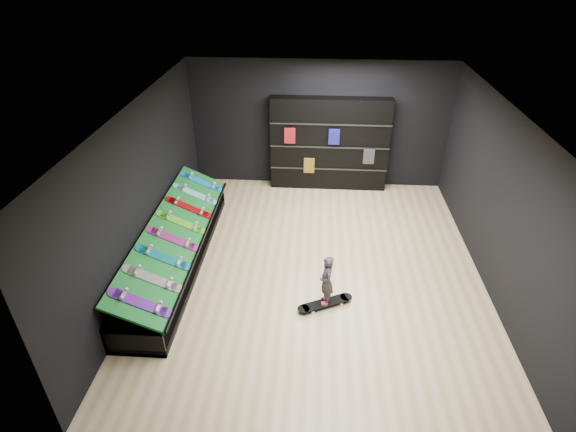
# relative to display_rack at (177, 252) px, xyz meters

# --- Properties ---
(floor) EXTENTS (6.00, 7.00, 0.01)m
(floor) POSITION_rel_display_rack_xyz_m (2.55, 0.00, -0.25)
(floor) COLOR beige
(floor) RESTS_ON ground
(ceiling) EXTENTS (6.00, 7.00, 0.01)m
(ceiling) POSITION_rel_display_rack_xyz_m (2.55, 0.00, 2.75)
(ceiling) COLOR white
(ceiling) RESTS_ON ground
(wall_back) EXTENTS (6.00, 0.02, 3.00)m
(wall_back) POSITION_rel_display_rack_xyz_m (2.55, 3.50, 1.25)
(wall_back) COLOR black
(wall_back) RESTS_ON ground
(wall_front) EXTENTS (6.00, 0.02, 3.00)m
(wall_front) POSITION_rel_display_rack_xyz_m (2.55, -3.50, 1.25)
(wall_front) COLOR black
(wall_front) RESTS_ON ground
(wall_left) EXTENTS (0.02, 7.00, 3.00)m
(wall_left) POSITION_rel_display_rack_xyz_m (-0.45, 0.00, 1.25)
(wall_left) COLOR black
(wall_left) RESTS_ON ground
(wall_right) EXTENTS (0.02, 7.00, 3.00)m
(wall_right) POSITION_rel_display_rack_xyz_m (5.55, 0.00, 1.25)
(wall_right) COLOR black
(wall_right) RESTS_ON ground
(display_rack) EXTENTS (0.90, 4.50, 0.50)m
(display_rack) POSITION_rel_display_rack_xyz_m (0.00, 0.00, 0.00)
(display_rack) COLOR black
(display_rack) RESTS_ON ground
(turf_ramp) EXTENTS (0.92, 4.50, 0.46)m
(turf_ramp) POSITION_rel_display_rack_xyz_m (0.05, 0.00, 0.46)
(turf_ramp) COLOR #0E5A1E
(turf_ramp) RESTS_ON display_rack
(back_shelving) EXTENTS (2.75, 0.32, 2.20)m
(back_shelving) POSITION_rel_display_rack_xyz_m (2.81, 3.32, 0.85)
(back_shelving) COLOR black
(back_shelving) RESTS_ON ground
(floor_skateboard) EXTENTS (0.98, 0.62, 0.09)m
(floor_skateboard) POSITION_rel_display_rack_xyz_m (2.75, -1.00, -0.21)
(floor_skateboard) COLOR black
(floor_skateboard) RESTS_ON ground
(child) EXTENTS (0.18, 0.23, 0.55)m
(child) POSITION_rel_display_rack_xyz_m (2.75, -1.00, 0.11)
(child) COLOR black
(child) RESTS_ON floor_skateboard
(display_board_0) EXTENTS (0.93, 0.22, 0.50)m
(display_board_0) POSITION_rel_display_rack_xyz_m (0.06, -1.90, 0.49)
(display_board_0) COLOR purple
(display_board_0) RESTS_ON turf_ramp
(display_board_1) EXTENTS (0.93, 0.22, 0.50)m
(display_board_1) POSITION_rel_display_rack_xyz_m (0.06, -1.36, 0.49)
(display_board_1) COLOR black
(display_board_1) RESTS_ON turf_ramp
(display_board_2) EXTENTS (0.93, 0.22, 0.50)m
(display_board_2) POSITION_rel_display_rack_xyz_m (0.06, -0.81, 0.49)
(display_board_2) COLOR #0C8C99
(display_board_2) RESTS_ON turf_ramp
(display_board_3) EXTENTS (0.93, 0.22, 0.50)m
(display_board_3) POSITION_rel_display_rack_xyz_m (0.06, -0.27, 0.49)
(display_board_3) COLOR #2626BF
(display_board_3) RESTS_ON turf_ramp
(display_board_4) EXTENTS (0.93, 0.22, 0.50)m
(display_board_4) POSITION_rel_display_rack_xyz_m (0.06, 0.27, 0.49)
(display_board_4) COLOR green
(display_board_4) RESTS_ON turf_ramp
(display_board_5) EXTENTS (0.93, 0.22, 0.50)m
(display_board_5) POSITION_rel_display_rack_xyz_m (0.06, 0.81, 0.49)
(display_board_5) COLOR red
(display_board_5) RESTS_ON turf_ramp
(display_board_6) EXTENTS (0.93, 0.22, 0.50)m
(display_board_6) POSITION_rel_display_rack_xyz_m (0.06, 1.36, 0.49)
(display_board_6) COLOR #0CB2E5
(display_board_6) RESTS_ON turf_ramp
(display_board_7) EXTENTS (0.93, 0.22, 0.50)m
(display_board_7) POSITION_rel_display_rack_xyz_m (0.06, 1.90, 0.49)
(display_board_7) COLOR blue
(display_board_7) RESTS_ON turf_ramp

